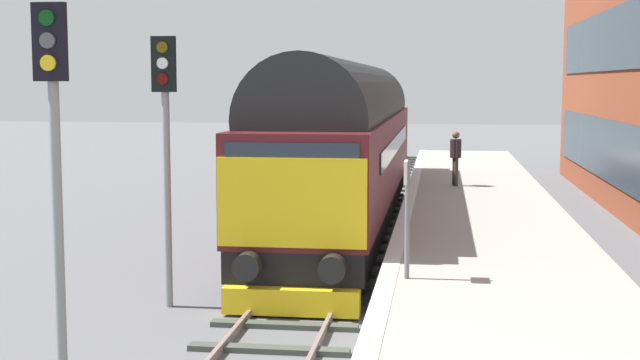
{
  "coord_description": "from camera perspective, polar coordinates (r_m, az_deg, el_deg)",
  "views": [
    {
      "loc": [
        2.57,
        -19.07,
        4.1
      ],
      "look_at": [
        0.2,
        -1.79,
        2.18
      ],
      "focal_mm": 49.72,
      "sensor_mm": 36.0,
      "label": 1
    }
  ],
  "objects": [
    {
      "name": "station_platform",
      "position": [
        19.44,
        10.74,
        -4.52
      ],
      "size": [
        4.0,
        44.0,
        1.01
      ],
      "color": "#9E9890",
      "rests_on": "ground"
    },
    {
      "name": "diesel_locomotive",
      "position": [
        23.88,
        1.62,
        2.37
      ],
      "size": [
        2.74,
        17.66,
        4.68
      ],
      "color": "black",
      "rests_on": "ground"
    },
    {
      "name": "signal_post_mid",
      "position": [
        16.21,
        -9.9,
        2.79
      ],
      "size": [
        0.44,
        0.22,
        4.93
      ],
      "color": "gray",
      "rests_on": "ground"
    },
    {
      "name": "platform_number_sign",
      "position": [
        14.05,
        5.6,
        -1.31
      ],
      "size": [
        0.1,
        0.44,
        1.87
      ],
      "color": "slate",
      "rests_on": "station_platform"
    },
    {
      "name": "waiting_passenger",
      "position": [
        27.04,
        8.72,
        1.73
      ],
      "size": [
        0.41,
        0.5,
        1.64
      ],
      "rotation": [
        0.0,
        0.0,
        1.81
      ],
      "color": "#36352E",
      "rests_on": "station_platform"
    },
    {
      "name": "ground_plane",
      "position": [
        19.68,
        0.13,
        -5.76
      ],
      "size": [
        140.0,
        140.0,
        0.0
      ],
      "primitive_type": "plane",
      "color": "#5A5B5F",
      "rests_on": "ground"
    },
    {
      "name": "signal_post_near",
      "position": [
        11.88,
        -16.71,
        1.89
      ],
      "size": [
        0.44,
        0.22,
        5.11
      ],
      "color": "gray",
      "rests_on": "ground"
    },
    {
      "name": "track_main",
      "position": [
        19.67,
        0.13,
        -5.6
      ],
      "size": [
        2.5,
        60.0,
        0.15
      ],
      "color": "gray",
      "rests_on": "ground"
    }
  ]
}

